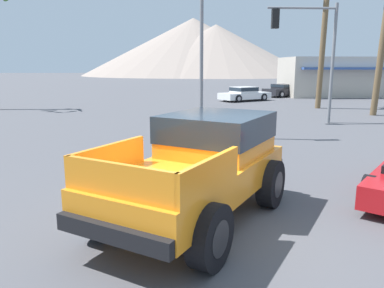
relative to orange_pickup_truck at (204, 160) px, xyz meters
The scene contains 9 objects.
ground_plane 1.32m from the orange_pickup_truck, 84.14° to the right, with size 320.00×320.00×0.00m, color #4C4C51.
orange_pickup_truck is the anchor object (origin of this frame).
parked_car_dark 29.93m from the orange_pickup_truck, 70.30° to the left, with size 4.37×3.58×1.18m.
parked_car_white 24.65m from the orange_pickup_truck, 77.05° to the left, with size 4.65×3.61×1.16m.
traffic_light_main 13.45m from the orange_pickup_truck, 62.20° to the left, with size 3.45×0.38×5.80m.
street_lamp_post 8.80m from the orange_pickup_truck, 85.65° to the left, with size 0.90×0.24×8.05m.
palm_tree_short 21.30m from the orange_pickup_truck, 62.35° to the left, with size 2.93×3.09×9.19m.
storefront_building 32.83m from the orange_pickup_truck, 61.20° to the left, with size 10.91×6.26×3.65m.
distant_mountain_range 114.34m from the orange_pickup_truck, 85.15° to the left, with size 69.39×73.87×17.39m.
Camera 1 is at (-0.70, -6.09, 2.83)m, focal length 35.00 mm.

